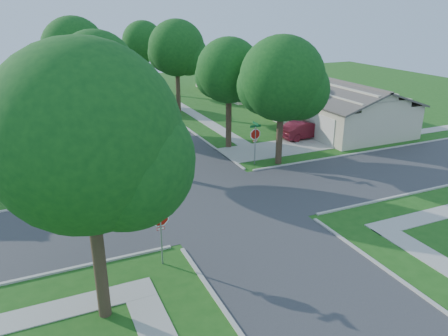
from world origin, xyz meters
name	(u,v)px	position (x,y,z in m)	size (l,w,h in m)	color
ground	(220,202)	(0.00, 0.00, 0.00)	(100.00, 100.00, 0.00)	#1D5216
road_ns	(220,202)	(0.00, 0.00, 0.00)	(7.00, 100.00, 0.02)	#333335
sidewalk_ne	(177,103)	(6.10, 26.00, 0.02)	(1.20, 40.00, 0.04)	#9E9B91
sidewalk_nw	(62,114)	(-6.10, 26.00, 0.02)	(1.20, 40.00, 0.04)	#9E9B91
driveway	(277,148)	(7.90, 7.10, 0.03)	(8.80, 3.60, 0.05)	#9E9B91
stop_sign_sw	(160,221)	(-4.70, -4.70, 2.03)	(1.05, 0.80, 2.98)	gray
stop_sign_ne	(255,136)	(4.70, 4.70, 2.03)	(1.05, 0.80, 2.98)	gray
tree_e_near	(229,74)	(4.75, 9.01, 5.64)	(4.97, 4.80, 8.28)	#38281C
tree_e_mid	(177,51)	(4.76, 21.01, 6.25)	(5.59, 5.40, 9.21)	#38281C
tree_e_far	(143,44)	(4.75, 34.01, 5.98)	(5.17, 5.00, 8.72)	#38281C
tree_w_near	(98,75)	(-4.64, 9.01, 6.12)	(5.38, 5.20, 8.97)	#38281C
tree_w_mid	(75,52)	(-4.64, 21.01, 6.49)	(5.80, 5.60, 9.56)	#38281C
tree_w_far	(63,51)	(-4.65, 34.01, 5.51)	(4.76, 4.60, 8.04)	#38281C
tree_sw_corner	(88,146)	(-7.44, -6.99, 6.26)	(6.21, 6.00, 9.55)	#38281C
tree_ne_corner	(283,83)	(6.36, 4.21, 5.59)	(5.80, 5.60, 8.66)	#38281C
house_ne_near	(333,109)	(15.99, 11.00, 1.52)	(8.42, 13.60, 4.23)	#BEB296
house_ne_far	(244,80)	(15.99, 29.00, 1.52)	(8.42, 13.60, 4.23)	#BEB296
car_driveway	(305,129)	(11.50, 8.70, 0.74)	(1.56, 4.47, 1.47)	#5A121D
car_curb_east	(159,105)	(3.20, 23.00, 0.66)	(1.57, 3.90, 1.33)	black
car_curb_west	(89,81)	(-1.20, 41.58, 0.75)	(2.10, 5.16, 1.50)	black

